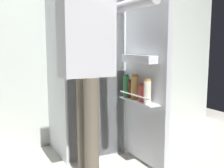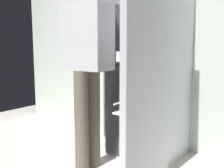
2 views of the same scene
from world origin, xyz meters
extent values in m
cube|color=beige|center=(0.00, 0.89, 1.30)|extent=(4.40, 0.10, 2.60)
cube|color=silver|center=(0.00, 0.54, 0.90)|extent=(0.65, 0.59, 1.79)
cube|color=white|center=(0.00, 0.25, 0.90)|extent=(0.61, 0.01, 1.75)
cube|color=white|center=(0.00, 0.30, 0.92)|extent=(0.57, 0.09, 0.01)
cube|color=silver|center=(0.35, -0.06, 0.91)|extent=(0.05, 0.63, 1.75)
cube|color=white|center=(0.27, -0.06, 0.62)|extent=(0.11, 0.50, 0.01)
cylinder|color=silver|center=(0.22, -0.06, 0.68)|extent=(0.01, 0.48, 0.01)
cube|color=white|center=(0.27, -0.06, 1.00)|extent=(0.10, 0.42, 0.07)
cylinder|color=brown|center=(0.28, 0.09, 0.70)|extent=(0.06, 0.06, 0.16)
cylinder|color=black|center=(0.28, 0.09, 0.79)|extent=(0.04, 0.04, 0.02)
cylinder|color=#EDE5CC|center=(0.26, -0.21, 0.72)|extent=(0.06, 0.06, 0.20)
cylinder|color=#B78933|center=(0.26, -0.21, 0.83)|extent=(0.05, 0.05, 0.02)
cylinder|color=#DB4C47|center=(0.26, -0.12, 0.70)|extent=(0.06, 0.06, 0.14)
cylinder|color=#B22D28|center=(0.26, -0.12, 0.78)|extent=(0.05, 0.05, 0.02)
cylinder|color=tan|center=(0.27, 0.00, 0.73)|extent=(0.07, 0.07, 0.21)
cylinder|color=#996623|center=(0.27, 0.00, 0.85)|extent=(0.06, 0.06, 0.02)
cylinder|color=green|center=(0.27, 0.14, 0.73)|extent=(0.06, 0.06, 0.20)
cylinder|color=#195B28|center=(0.27, 0.14, 0.84)|extent=(0.04, 0.04, 0.02)
cylinder|color=#4C7F3D|center=(0.11, 0.30, 0.97)|extent=(0.09, 0.09, 0.09)
cylinder|color=#665B4C|center=(-0.24, 0.01, 0.44)|extent=(0.12, 0.12, 0.87)
cylinder|color=#665B4C|center=(-0.24, -0.14, 0.44)|extent=(0.12, 0.12, 0.87)
cube|color=silver|center=(-0.24, -0.07, 1.18)|extent=(0.43, 0.22, 0.62)
cylinder|color=silver|center=(-0.24, 0.14, 1.16)|extent=(0.08, 0.08, 0.58)
cylinder|color=silver|center=(0.05, -0.28, 1.43)|extent=(0.08, 0.58, 0.08)
camera|label=1|loc=(-1.09, -2.02, 1.12)|focal=42.33mm
camera|label=2|loc=(1.30, -1.73, 1.09)|focal=43.19mm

